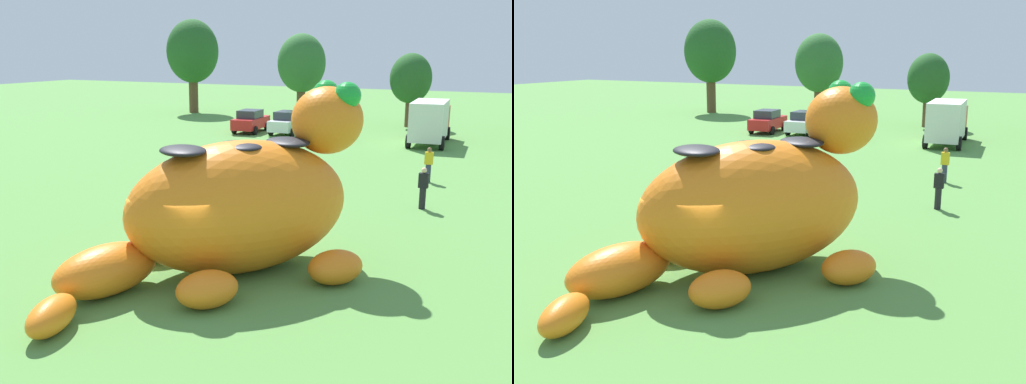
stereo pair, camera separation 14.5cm
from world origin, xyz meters
The scene contains 11 objects.
ground_plane centered at (0.00, 0.00, 0.00)m, with size 160.00×160.00×0.00m, color #568E42.
giant_inflatable_creature centered at (1.03, 1.41, 1.98)m, with size 7.45×10.24×5.42m.
car_red centered at (-11.95, 27.68, 0.86)m, with size 2.22×4.23×1.72m.
car_white centered at (-9.01, 28.09, 0.86)m, with size 2.01×4.14×1.72m.
car_green centered at (-5.36, 26.67, 0.86)m, with size 2.09×4.18×1.72m.
box_truck centered at (1.55, 27.88, 1.60)m, with size 2.73×6.53×2.95m.
tree_far_left centered at (-23.53, 37.86, 5.95)m, with size 5.13×5.13×9.10m.
tree_left centered at (-11.55, 36.93, 4.98)m, with size 4.29×4.29×7.62m.
tree_mid_left centered at (-1.69, 36.26, 3.90)m, with size 3.36×3.36×5.96m.
spectator_near_inflatable centered at (4.46, 10.69, 0.85)m, with size 0.38×0.26×1.71m.
spectator_mid_field centered at (3.73, 15.81, 0.85)m, with size 0.38×0.26×1.71m.
Camera 2 is at (8.86, -13.07, 6.38)m, focal length 41.56 mm.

